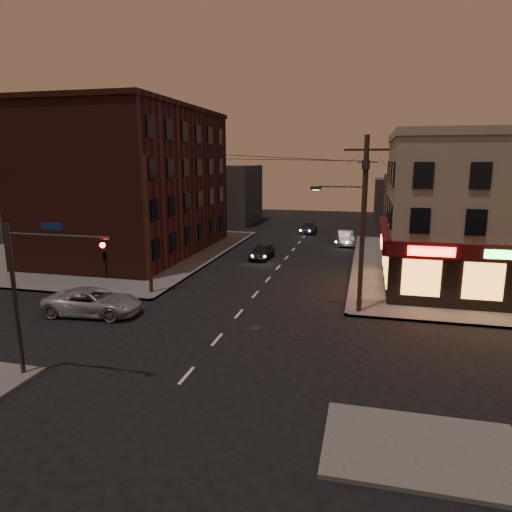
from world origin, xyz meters
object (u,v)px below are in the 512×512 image
(suv_cross, at_px, (93,302))
(sedan_mid, at_px, (345,238))
(sedan_near, at_px, (262,252))
(sedan_far, at_px, (309,228))
(fire_hydrant, at_px, (359,302))

(suv_cross, bearing_deg, sedan_mid, -31.40)
(sedan_near, bearing_deg, suv_cross, -105.41)
(sedan_mid, bearing_deg, suv_cross, -124.00)
(suv_cross, relative_size, sedan_far, 1.18)
(sedan_near, bearing_deg, sedan_far, 86.13)
(suv_cross, xyz_separation_m, sedan_far, (8.30, 32.80, -0.09))
(sedan_near, bearing_deg, fire_hydrant, -51.38)
(suv_cross, height_order, sedan_mid, suv_cross)
(suv_cross, distance_m, sedan_far, 33.83)
(sedan_near, relative_size, fire_hydrant, 4.97)
(sedan_mid, relative_size, fire_hydrant, 5.61)
(sedan_far, distance_m, fire_hydrant, 29.41)
(sedan_near, distance_m, sedan_far, 15.86)
(sedan_near, relative_size, sedan_far, 0.85)
(suv_cross, xyz_separation_m, sedan_mid, (13.06, 26.03, -0.03))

